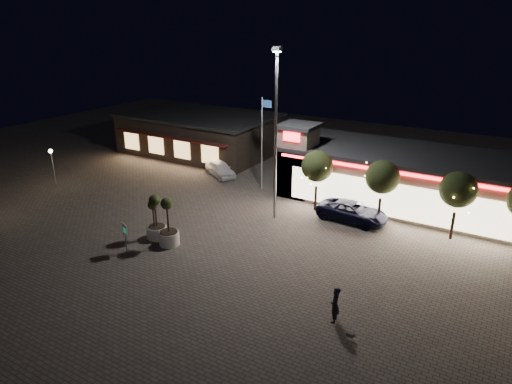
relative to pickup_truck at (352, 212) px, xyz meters
The scene contains 17 objects.
ground 12.69m from the pickup_truck, 124.64° to the right, with size 90.00×90.00×0.00m, color #61584E.
retail_building 6.05m from the pickup_truck, 66.85° to the left, with size 20.40×8.40×6.10m.
restaurant_building 23.30m from the pickup_truck, 155.74° to the left, with size 16.40×11.00×4.30m.
floodlight_pole 8.52m from the pickup_truck, 155.03° to the right, with size 0.60×0.40×12.38m.
flagpole 10.28m from the pickup_truck, 164.18° to the left, with size 0.95×0.10×8.00m.
lamp_post_west 26.06m from the pickup_truck, 165.70° to the right, with size 0.36×0.36×3.48m.
string_tree_a 4.31m from the pickup_truck, 169.74° to the left, with size 2.42×2.42×4.79m.
string_tree_b 3.41m from the pickup_truck, 17.82° to the left, with size 2.42×2.42×4.79m.
string_tree_c 7.39m from the pickup_truck, ahead, with size 2.42×2.42×4.79m.
pickup_truck is the anchor object (origin of this frame).
white_sedan 14.76m from the pickup_truck, 165.97° to the left, with size 1.69×4.19×1.43m, color white.
pedestrian 12.50m from the pickup_truck, 74.38° to the right, with size 0.68×0.45×1.88m, color black.
dog 13.72m from the pickup_truck, 70.59° to the right, with size 0.46×0.17×0.24m.
planter_left 14.28m from the pickup_truck, 137.87° to the right, with size 1.12×1.12×2.75m.
planter_mid 13.40m from the pickup_truck, 132.80° to the right, with size 1.35×1.35×3.31m.
planter_right 14.12m from the pickup_truck, 137.51° to the right, with size 1.29×1.29×3.17m.
valet_sign 16.15m from the pickup_truck, 131.55° to the right, with size 0.63×0.30×1.99m.
Camera 1 is at (16.85, -19.77, 13.95)m, focal length 32.00 mm.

